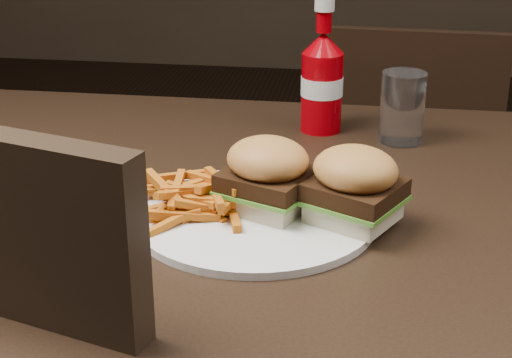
# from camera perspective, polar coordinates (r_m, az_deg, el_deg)

# --- Properties ---
(dining_table) EXTENTS (1.20, 0.80, 0.04)m
(dining_table) POSITION_cam_1_polar(r_m,az_deg,el_deg) (1.03, 2.67, -2.08)
(dining_table) COLOR black
(dining_table) RESTS_ON ground
(chair_far) EXTENTS (0.40, 0.40, 0.04)m
(chair_far) POSITION_cam_1_polar(r_m,az_deg,el_deg) (1.89, 10.96, -0.46)
(chair_far) COLOR black
(chair_far) RESTS_ON ground
(plate) EXTENTS (0.29, 0.29, 0.01)m
(plate) POSITION_cam_1_polar(r_m,az_deg,el_deg) (0.94, -0.09, -2.75)
(plate) COLOR white
(plate) RESTS_ON dining_table
(sandwich_half_a) EXTENTS (0.11, 0.11, 0.02)m
(sandwich_half_a) POSITION_cam_1_polar(r_m,az_deg,el_deg) (0.95, 0.85, -1.53)
(sandwich_half_a) COLOR beige
(sandwich_half_a) RESTS_ON plate
(sandwich_half_b) EXTENTS (0.12, 0.12, 0.02)m
(sandwich_half_b) POSITION_cam_1_polar(r_m,az_deg,el_deg) (0.93, 7.08, -2.32)
(sandwich_half_b) COLOR beige
(sandwich_half_b) RESTS_ON plate
(fries_pile) EXTENTS (0.15, 0.15, 0.05)m
(fries_pile) POSITION_cam_1_polar(r_m,az_deg,el_deg) (0.95, -4.32, -0.93)
(fries_pile) COLOR #B65322
(fries_pile) RESTS_ON plate
(ketchup_bottle) EXTENTS (0.07, 0.07, 0.13)m
(ketchup_bottle) POSITION_cam_1_polar(r_m,az_deg,el_deg) (1.24, 4.80, 6.20)
(ketchup_bottle) COLOR #9A0007
(ketchup_bottle) RESTS_ON dining_table
(tumbler) EXTENTS (0.08, 0.08, 0.11)m
(tumbler) POSITION_cam_1_polar(r_m,az_deg,el_deg) (1.21, 10.60, 5.17)
(tumbler) COLOR white
(tumbler) RESTS_ON dining_table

